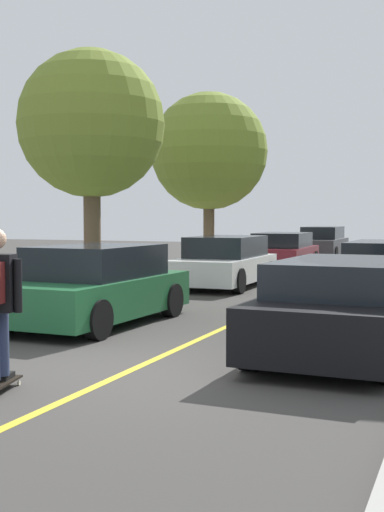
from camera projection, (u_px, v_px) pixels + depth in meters
name	position (u px, v px, depth m)	size (l,w,h in m)	color
ground	(125.00, 373.00, 8.42)	(80.00, 80.00, 0.00)	#3D3A38
center_line	(231.00, 325.00, 12.12)	(0.12, 39.20, 0.01)	gold
parked_car_left_nearest	(95.00, 286.00, 12.22)	(2.07, 4.15, 1.40)	#1E5B33
parked_car_left_near	(225.00, 262.00, 18.67)	(2.01, 4.32, 1.37)	white
parked_car_left_far	(282.00, 252.00, 24.39)	(2.12, 4.32, 1.33)	maroon
parked_car_left_farthest	(322.00, 243.00, 31.02)	(1.93, 4.55, 1.45)	#38383D
parked_car_right_nearest	(345.00, 307.00, 9.63)	(2.04, 4.75, 1.33)	black
street_tree_left_nearest	(91.00, 125.00, 15.50)	(3.34, 3.34, 5.55)	brown
street_tree_left_near	(209.00, 152.00, 22.48)	(3.84, 3.84, 5.84)	brown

